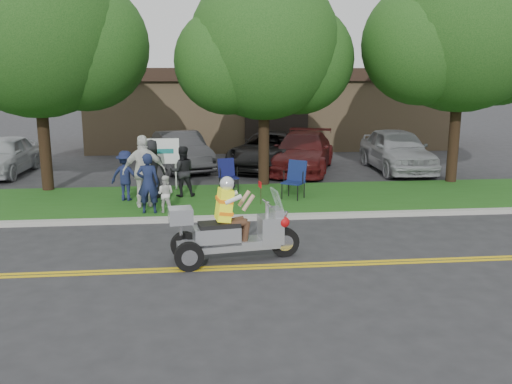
{
  "coord_description": "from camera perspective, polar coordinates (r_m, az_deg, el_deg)",
  "views": [
    {
      "loc": [
        -1.57,
        -10.61,
        3.76
      ],
      "look_at": [
        -0.29,
        2.0,
        0.97
      ],
      "focal_mm": 38.0,
      "sensor_mm": 36.0,
      "label": 1
    }
  ],
  "objects": [
    {
      "name": "parked_car_right",
      "position": [
        21.26,
        4.94,
        4.21
      ],
      "size": [
        3.61,
        5.56,
        1.5
      ],
      "primitive_type": "imported",
      "rotation": [
        0.0,
        0.0,
        -0.32
      ],
      "color": "#4F1212",
      "rests_on": "ground"
    },
    {
      "name": "parked_car_left",
      "position": [
        21.74,
        -7.94,
        4.32
      ],
      "size": [
        2.82,
        4.81,
        1.5
      ],
      "primitive_type": "imported",
      "rotation": [
        0.0,
        0.0,
        0.29
      ],
      "color": "#313133",
      "rests_on": "ground"
    },
    {
      "name": "tree_right",
      "position": [
        19.68,
        21.0,
        15.3
      ],
      "size": [
        6.86,
        5.6,
        8.07
      ],
      "color": "#332114",
      "rests_on": "ground"
    },
    {
      "name": "parked_car_far_left",
      "position": [
        22.5,
        -25.07,
        3.51
      ],
      "size": [
        1.85,
        4.37,
        1.47
      ],
      "primitive_type": "imported",
      "rotation": [
        0.0,
        0.0,
        -0.03
      ],
      "color": "#AAAEB2",
      "rests_on": "ground"
    },
    {
      "name": "parked_car_far_right",
      "position": [
        21.89,
        14.61,
        4.31
      ],
      "size": [
        2.07,
        4.93,
        1.67
      ],
      "primitive_type": "imported",
      "rotation": [
        0.0,
        0.0,
        -0.02
      ],
      "color": "#9E9FA4",
      "rests_on": "ground"
    },
    {
      "name": "lawn_chair_b",
      "position": [
        17.14,
        -3.03,
        2.03
      ],
      "size": [
        0.67,
        0.68,
        1.02
      ],
      "rotation": [
        0.0,
        0.0,
        0.28
      ],
      "color": "black",
      "rests_on": "grass_verge"
    },
    {
      "name": "commercial_building",
      "position": [
        29.85,
        1.09,
        9.03
      ],
      "size": [
        18.0,
        8.2,
        4.0
      ],
      "color": "#9E7F5B",
      "rests_on": "ground"
    },
    {
      "name": "spectator_adult_left",
      "position": [
        14.61,
        -11.29,
        0.91
      ],
      "size": [
        0.6,
        0.4,
        1.61
      ],
      "primitive_type": "imported",
      "rotation": [
        0.0,
        0.0,
        3.11
      ],
      "color": "#161F3E",
      "rests_on": "grass_verge"
    },
    {
      "name": "spectator_chair_b",
      "position": [
        16.46,
        -10.97,
        2.43
      ],
      "size": [
        0.94,
        0.71,
        1.74
      ],
      "primitive_type": "imported",
      "rotation": [
        0.0,
        0.0,
        2.94
      ],
      "color": "black",
      "rests_on": "grass_verge"
    },
    {
      "name": "parked_car_mid",
      "position": [
        21.8,
        1.54,
        4.4
      ],
      "size": [
        4.39,
        5.78,
        1.46
      ],
      "primitive_type": "imported",
      "rotation": [
        0.0,
        0.0,
        -0.43
      ],
      "color": "black",
      "rests_on": "ground"
    },
    {
      "name": "ground",
      "position": [
        11.36,
        2.5,
        -6.94
      ],
      "size": [
        120.0,
        120.0,
        0.0
      ],
      "primitive_type": "plane",
      "color": "#28282B",
      "rests_on": "ground"
    },
    {
      "name": "curb",
      "position": [
        14.24,
        0.74,
        -2.67
      ],
      "size": [
        60.0,
        0.25,
        0.12
      ],
      "primitive_type": "cube",
      "color": "#A8A89E",
      "rests_on": "ground"
    },
    {
      "name": "child_right",
      "position": [
        14.65,
        -9.54,
        -0.19
      ],
      "size": [
        0.57,
        0.49,
        1.01
      ],
      "primitive_type": "imported",
      "rotation": [
        0.0,
        0.0,
        2.91
      ],
      "color": "silver",
      "rests_on": "grass_verge"
    },
    {
      "name": "centerline_near",
      "position": [
        10.82,
        2.94,
        -7.92
      ],
      "size": [
        60.0,
        0.1,
        0.01
      ],
      "primitive_type": "cube",
      "color": "gold",
      "rests_on": "ground"
    },
    {
      "name": "tree_mid",
      "position": [
        17.98,
        1.02,
        14.54
      ],
      "size": [
        5.88,
        4.8,
        7.05
      ],
      "color": "#332114",
      "rests_on": "ground"
    },
    {
      "name": "spectator_adult_right",
      "position": [
        15.29,
        -11.69,
        2.15
      ],
      "size": [
        1.23,
        0.64,
        2.01
      ],
      "primitive_type": "imported",
      "rotation": [
        0.0,
        0.0,
        3.27
      ],
      "color": "silver",
      "rests_on": "grass_verge"
    },
    {
      "name": "business_sign",
      "position": [
        17.44,
        -10.14,
        3.95
      ],
      "size": [
        1.25,
        0.06,
        1.75
      ],
      "color": "silver",
      "rests_on": "ground"
    },
    {
      "name": "grass_verge",
      "position": [
        16.31,
        -0.12,
        -0.73
      ],
      "size": [
        60.0,
        4.0,
        0.1
      ],
      "primitive_type": "cube",
      "color": "#225416",
      "rests_on": "ground"
    },
    {
      "name": "spectator_adult_mid",
      "position": [
        16.47,
        -7.76,
        2.16
      ],
      "size": [
        0.79,
        0.64,
        1.52
      ],
      "primitive_type": "imported",
      "rotation": [
        0.0,
        0.0,
        3.23
      ],
      "color": "black",
      "rests_on": "grass_verge"
    },
    {
      "name": "lawn_chair_a",
      "position": [
        16.17,
        4.15,
        1.58
      ],
      "size": [
        0.83,
        0.84,
        1.12
      ],
      "rotation": [
        0.0,
        0.0,
        -0.61
      ],
      "color": "black",
      "rests_on": "grass_verge"
    },
    {
      "name": "spectator_chair_a",
      "position": [
        16.25,
        -13.54,
        1.68
      ],
      "size": [
        1.06,
        0.79,
        1.46
      ],
      "primitive_type": "imported",
      "rotation": [
        0.0,
        0.0,
        2.85
      ],
      "color": "#171E42",
      "rests_on": "grass_verge"
    },
    {
      "name": "tree_left",
      "position": [
        18.33,
        -21.97,
        14.94
      ],
      "size": [
        6.62,
        5.4,
        7.78
      ],
      "color": "#332114",
      "rests_on": "ground"
    },
    {
      "name": "trike_scooter",
      "position": [
        11.0,
        -2.81,
        -4.22
      ],
      "size": [
        2.7,
        1.01,
        1.77
      ],
      "rotation": [
        0.0,
        0.0,
        0.15
      ],
      "color": "black",
      "rests_on": "ground"
    },
    {
      "name": "centerline_far",
      "position": [
        10.97,
        2.82,
        -7.63
      ],
      "size": [
        60.0,
        0.1,
        0.01
      ],
      "primitive_type": "cube",
      "color": "gold",
      "rests_on": "ground"
    }
  ]
}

